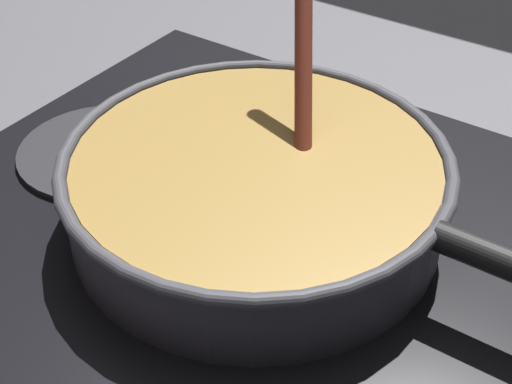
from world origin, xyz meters
TOP-DOWN VIEW (x-y plane):
  - ground at (0.00, 0.00)m, footprint 2.40×1.60m
  - hob_plate at (0.02, 0.09)m, footprint 0.56×0.48m
  - burner_ring at (0.02, 0.09)m, footprint 0.19×0.19m
  - spare_burner at (-0.15, 0.09)m, footprint 0.15×0.15m
  - cooking_pan at (0.03, 0.09)m, footprint 0.46×0.31m

SIDE VIEW (x-z plane):
  - ground at x=0.00m, z-range -0.04..0.00m
  - hob_plate at x=0.02m, z-range 0.00..0.01m
  - spare_burner at x=-0.15m, z-range 0.01..0.02m
  - burner_ring at x=0.02m, z-range 0.01..0.02m
  - cooking_pan at x=0.03m, z-range -0.09..0.18m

